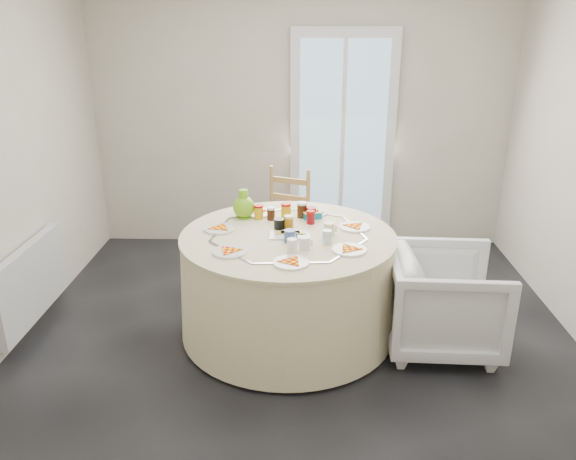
{
  "coord_description": "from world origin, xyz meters",
  "views": [
    {
      "loc": [
        0.03,
        -3.41,
        2.19
      ],
      "look_at": [
        -0.07,
        0.21,
        0.8
      ],
      "focal_mm": 35.0,
      "sensor_mm": 36.0,
      "label": 1
    }
  ],
  "objects_px": {
    "table": "(288,285)",
    "wooden_chair": "(282,222)",
    "radiator": "(31,282)",
    "green_pitcher": "(244,204)",
    "armchair": "(444,296)"
  },
  "relations": [
    {
      "from": "radiator",
      "to": "green_pitcher",
      "type": "bearing_deg",
      "value": 12.97
    },
    {
      "from": "table",
      "to": "wooden_chair",
      "type": "height_order",
      "value": "wooden_chair"
    },
    {
      "from": "armchair",
      "to": "wooden_chair",
      "type": "bearing_deg",
      "value": 45.36
    },
    {
      "from": "radiator",
      "to": "armchair",
      "type": "xyz_separation_m",
      "value": [
        2.95,
        -0.15,
        0.01
      ]
    },
    {
      "from": "radiator",
      "to": "table",
      "type": "xyz_separation_m",
      "value": [
        1.87,
        0.01,
        -0.01
      ]
    },
    {
      "from": "radiator",
      "to": "wooden_chair",
      "type": "distance_m",
      "value": 2.09
    },
    {
      "from": "table",
      "to": "wooden_chair",
      "type": "distance_m",
      "value": 1.08
    },
    {
      "from": "radiator",
      "to": "wooden_chair",
      "type": "xyz_separation_m",
      "value": [
        1.78,
        1.08,
        0.09
      ]
    },
    {
      "from": "radiator",
      "to": "table",
      "type": "bearing_deg",
      "value": 0.34
    },
    {
      "from": "table",
      "to": "armchair",
      "type": "height_order",
      "value": "armchair"
    },
    {
      "from": "radiator",
      "to": "armchair",
      "type": "bearing_deg",
      "value": -2.99
    },
    {
      "from": "wooden_chair",
      "to": "green_pitcher",
      "type": "relative_size",
      "value": 4.37
    },
    {
      "from": "armchair",
      "to": "green_pitcher",
      "type": "distance_m",
      "value": 1.58
    },
    {
      "from": "table",
      "to": "wooden_chair",
      "type": "xyz_separation_m",
      "value": [
        -0.08,
        1.07,
        0.09
      ]
    },
    {
      "from": "wooden_chair",
      "to": "green_pitcher",
      "type": "bearing_deg",
      "value": -87.89
    }
  ]
}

